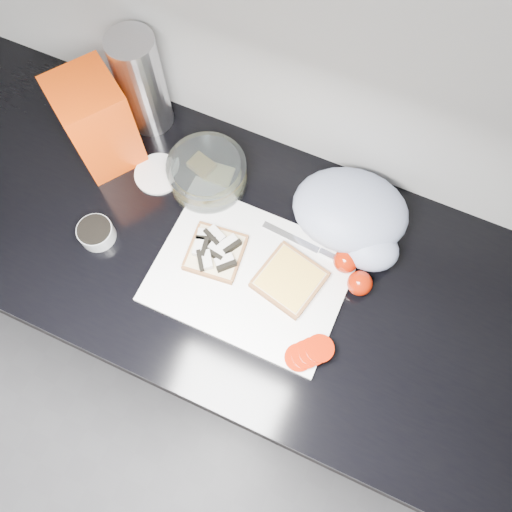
{
  "coord_description": "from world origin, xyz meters",
  "views": [
    {
      "loc": [
        0.3,
        0.85,
        1.91
      ],
      "look_at": [
        0.14,
        1.19,
        0.95
      ],
      "focal_mm": 35.0,
      "sensor_mm": 36.0,
      "label": 1
    }
  ],
  "objects_px": {
    "cutting_board": "(250,275)",
    "glass_bowl": "(208,174)",
    "bread_bag": "(97,122)",
    "steel_canister": "(142,84)"
  },
  "relations": [
    {
      "from": "bread_bag",
      "to": "steel_canister",
      "type": "relative_size",
      "value": 0.9
    },
    {
      "from": "glass_bowl",
      "to": "bread_bag",
      "type": "xyz_separation_m",
      "value": [
        -0.25,
        -0.02,
        0.08
      ]
    },
    {
      "from": "cutting_board",
      "to": "glass_bowl",
      "type": "bearing_deg",
      "value": 136.95
    },
    {
      "from": "glass_bowl",
      "to": "bread_bag",
      "type": "distance_m",
      "value": 0.26
    },
    {
      "from": "cutting_board",
      "to": "glass_bowl",
      "type": "relative_size",
      "value": 2.26
    },
    {
      "from": "cutting_board",
      "to": "steel_canister",
      "type": "relative_size",
      "value": 1.61
    },
    {
      "from": "cutting_board",
      "to": "bread_bag",
      "type": "xyz_separation_m",
      "value": [
        -0.43,
        0.15,
        0.11
      ]
    },
    {
      "from": "glass_bowl",
      "to": "bread_bag",
      "type": "bearing_deg",
      "value": -175.3
    },
    {
      "from": "cutting_board",
      "to": "glass_bowl",
      "type": "distance_m",
      "value": 0.25
    },
    {
      "from": "bread_bag",
      "to": "cutting_board",
      "type": "bearing_deg",
      "value": 15.16
    }
  ]
}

